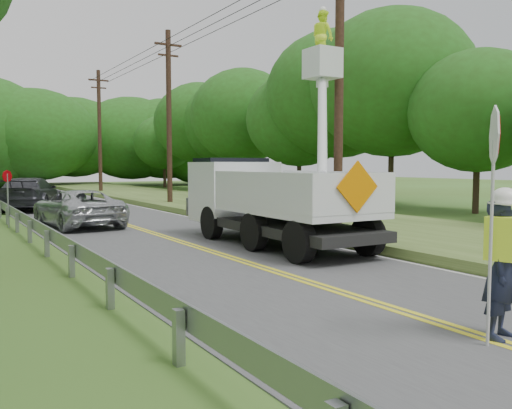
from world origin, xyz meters
TOP-DOWN VIEW (x-y plane):
  - ground at (0.00, 0.00)m, footprint 140.00×140.00m
  - road at (0.00, 14.00)m, footprint 7.20×96.00m
  - guardrail at (-4.02, 14.91)m, footprint 0.18×48.00m
  - utility_poles at (5.00, 17.02)m, footprint 1.60×43.30m
  - tall_grass_verge at (7.10, 14.00)m, footprint 7.00×96.00m
  - treeline_right at (15.85, 26.44)m, footprint 10.76×53.21m
  - treeline_horizon at (0.98, 55.99)m, footprint 57.93×14.02m
  - flagger at (0.15, -0.43)m, footprint 1.16×0.74m
  - bucket_truck at (2.37, 9.56)m, footprint 3.92×7.70m
  - suv_silver at (-1.81, 16.67)m, footprint 2.89×5.42m
  - suv_darkgrey at (-2.21, 25.96)m, footprint 4.44×6.45m
  - stop_sign_permanent at (-4.20, 17.67)m, footprint 0.39×0.31m
  - yard_sign at (5.30, 8.19)m, footprint 0.51×0.18m

SIDE VIEW (x-z plane):
  - ground at x=0.00m, z-range 0.00..0.00m
  - road at x=0.00m, z-range 0.00..0.02m
  - tall_grass_verge at x=7.10m, z-range 0.00..0.30m
  - yard_sign at x=5.30m, z-range 0.17..0.93m
  - guardrail at x=-4.02m, z-range 0.17..0.94m
  - suv_silver at x=-1.81m, z-range 0.02..1.47m
  - suv_darkgrey at x=-2.21m, z-range 0.02..1.75m
  - flagger at x=0.15m, z-range -0.45..2.77m
  - stop_sign_permanent at x=-4.20m, z-range 0.34..2.58m
  - bucket_truck at x=2.37m, z-range -2.03..5.33m
  - utility_poles at x=5.00m, z-range 0.27..10.27m
  - treeline_horizon at x=0.98m, z-range -0.53..11.53m
  - treeline_right at x=15.85m, z-range 0.54..11.94m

